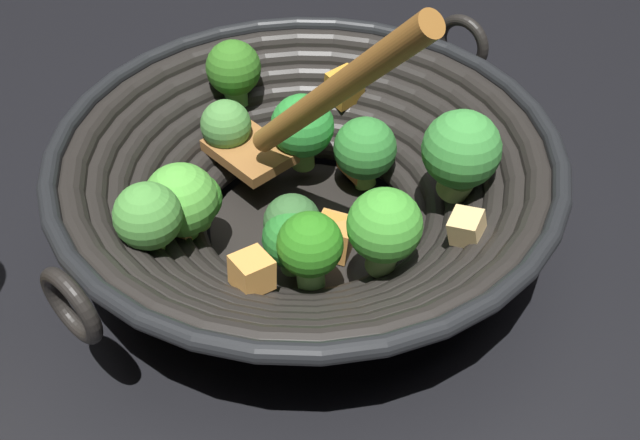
% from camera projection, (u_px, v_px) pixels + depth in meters
% --- Properties ---
extents(ground_plane, '(4.00, 4.00, 0.00)m').
position_uv_depth(ground_plane, '(307.00, 234.00, 0.60)').
color(ground_plane, black).
extents(wok, '(0.42, 0.39, 0.24)m').
position_uv_depth(wok, '(306.00, 177.00, 0.56)').
color(wok, black).
rests_on(wok, ground).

